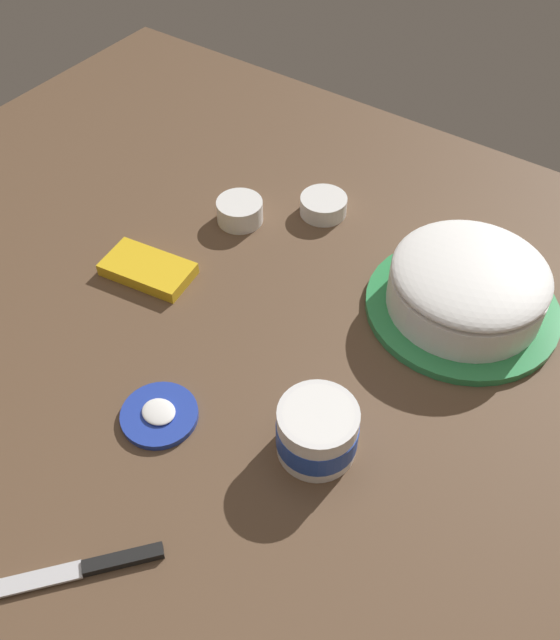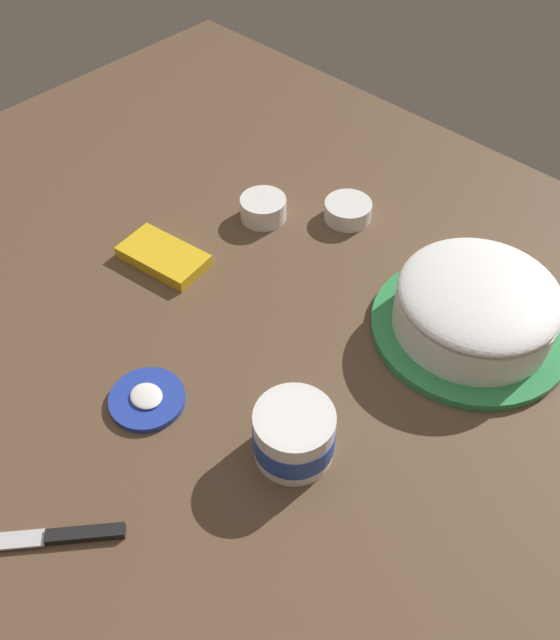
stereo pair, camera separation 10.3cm
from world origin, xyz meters
name	(u,v)px [view 2 (the right image)]	position (x,y,z in m)	size (l,w,h in m)	color
ground_plane	(177,338)	(0.00, 0.00, 0.00)	(1.54, 1.54, 0.00)	brown
frosted_cake	(475,310)	(-0.32, -0.32, 0.05)	(0.31, 0.31, 0.10)	#339351
frosting_tub	(294,434)	(-0.27, 0.02, 0.04)	(0.11, 0.11, 0.08)	white
frosting_tub_lid	(147,399)	(-0.06, 0.11, 0.01)	(0.11, 0.11, 0.02)	#233DAD
spreading_knife	(45,538)	(-0.13, 0.32, 0.01)	(0.17, 0.19, 0.01)	silver
sprinkle_bowl_yellow	(348,210)	(-0.01, -0.40, 0.02)	(0.09, 0.09, 0.03)	white
sprinkle_bowl_pink	(263,208)	(0.11, -0.30, 0.02)	(0.08, 0.08, 0.04)	white
candy_box_lower	(164,256)	(0.15, -0.10, 0.01)	(0.15, 0.08, 0.02)	yellow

